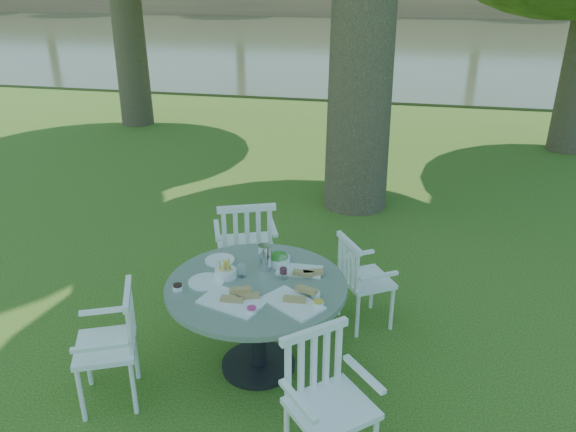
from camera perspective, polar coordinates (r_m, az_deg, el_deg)
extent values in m
plane|color=#23440E|center=(5.07, -0.50, -9.75)|extent=(140.00, 140.00, 0.00)
cylinder|color=black|center=(4.45, -3.03, -14.80)|extent=(0.56, 0.56, 0.04)
cylinder|color=black|center=(4.25, -3.13, -11.13)|extent=(0.12, 0.12, 0.65)
cylinder|color=slate|center=(4.06, -3.24, -7.10)|extent=(1.31, 1.31, 0.04)
cylinder|color=white|center=(4.82, 10.50, -9.26)|extent=(0.03, 0.03, 0.40)
cylinder|color=white|center=(5.08, 8.51, -7.29)|extent=(0.03, 0.03, 0.40)
cylinder|color=white|center=(4.69, 7.08, -10.07)|extent=(0.03, 0.03, 0.40)
cylinder|color=white|center=(4.95, 5.23, -7.99)|extent=(0.03, 0.03, 0.40)
cube|color=white|center=(4.77, 7.96, -6.42)|extent=(0.53, 0.54, 0.04)
cube|color=white|center=(4.61, 6.14, -4.82)|extent=(0.25, 0.36, 0.41)
cylinder|color=white|center=(5.41, -2.17, -4.47)|extent=(0.04, 0.04, 0.49)
cylinder|color=white|center=(5.38, -6.75, -4.80)|extent=(0.04, 0.04, 0.49)
cylinder|color=white|center=(5.07, -1.58, -6.49)|extent=(0.04, 0.04, 0.49)
cylinder|color=white|center=(5.04, -6.49, -6.86)|extent=(0.04, 0.04, 0.49)
cube|color=white|center=(5.10, -4.33, -3.02)|extent=(0.63, 0.61, 0.04)
cube|color=white|center=(4.81, -4.16, -1.73)|extent=(0.48, 0.23, 0.50)
cylinder|color=white|center=(4.41, -19.70, -13.63)|extent=(0.03, 0.03, 0.42)
cylinder|color=white|center=(4.12, -20.29, -16.72)|extent=(0.03, 0.03, 0.42)
cylinder|color=white|center=(4.37, -15.22, -13.40)|extent=(0.03, 0.03, 0.42)
cylinder|color=white|center=(4.07, -15.42, -16.51)|extent=(0.03, 0.03, 0.42)
cube|color=white|center=(4.11, -18.05, -12.49)|extent=(0.54, 0.56, 0.04)
cube|color=white|center=(3.98, -15.69, -10.03)|extent=(0.21, 0.41, 0.43)
cylinder|color=white|center=(3.79, 5.32, -19.02)|extent=(0.04, 0.04, 0.44)
cube|color=white|center=(3.43, 4.41, -18.91)|extent=(0.61, 0.61, 0.04)
cube|color=white|center=(3.43, 2.63, -14.48)|extent=(0.36, 0.33, 0.45)
cube|color=white|center=(3.84, -5.71, -8.64)|extent=(0.48, 0.37, 0.02)
cube|color=white|center=(3.80, 0.49, -8.85)|extent=(0.47, 0.42, 0.02)
cube|color=white|center=(4.20, 1.19, -5.55)|extent=(0.34, 0.20, 0.01)
cylinder|color=white|center=(4.10, -8.32, -6.62)|extent=(0.26, 0.26, 0.01)
cylinder|color=white|center=(4.38, -6.94, -4.47)|extent=(0.23, 0.23, 0.01)
cylinder|color=white|center=(4.13, -6.35, -5.81)|extent=(0.16, 0.16, 0.06)
cylinder|color=white|center=(4.29, -0.98, -4.54)|extent=(0.18, 0.18, 0.06)
cylinder|color=silver|center=(4.18, -2.35, -4.23)|extent=(0.10, 0.10, 0.20)
cylinder|color=white|center=(4.06, -0.49, -5.27)|extent=(0.07, 0.07, 0.18)
cylinder|color=white|center=(4.12, -4.74, -5.58)|extent=(0.06, 0.06, 0.10)
cylinder|color=white|center=(4.09, -6.30, -5.79)|extent=(0.06, 0.06, 0.11)
cylinder|color=white|center=(3.72, -3.71, -9.58)|extent=(0.07, 0.07, 0.03)
cylinder|color=white|center=(3.78, 3.12, -8.94)|extent=(0.08, 0.08, 0.03)
cylinder|color=white|center=(3.89, 2.80, -8.01)|extent=(0.07, 0.07, 0.03)
cylinder|color=white|center=(4.03, -11.14, -7.18)|extent=(0.07, 0.07, 0.03)
cube|color=#373D24|center=(27.29, 10.96, 17.11)|extent=(100.00, 28.00, 0.12)
cube|color=#966F46|center=(42.68, 12.04, 20.62)|extent=(100.00, 3.00, 2.20)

